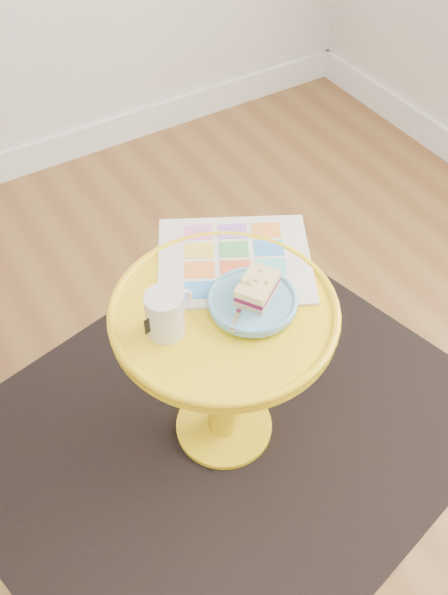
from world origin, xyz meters
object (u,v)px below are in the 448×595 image
newspaper (235,260)px  plate (252,302)px  mug (166,313)px  side_table (224,349)px

newspaper → plate: plate is taller
mug → plate: mug is taller
mug → plate: size_ratio=0.59×
mug → plate: bearing=-24.6°
side_table → plate: (0.06, -0.03, 0.16)m
plate → mug: bearing=167.8°
side_table → newspaper: 0.21m
side_table → newspaper: newspaper is taller
newspaper → plate: size_ratio=1.83×
side_table → mug: (-0.13, 0.01, 0.19)m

